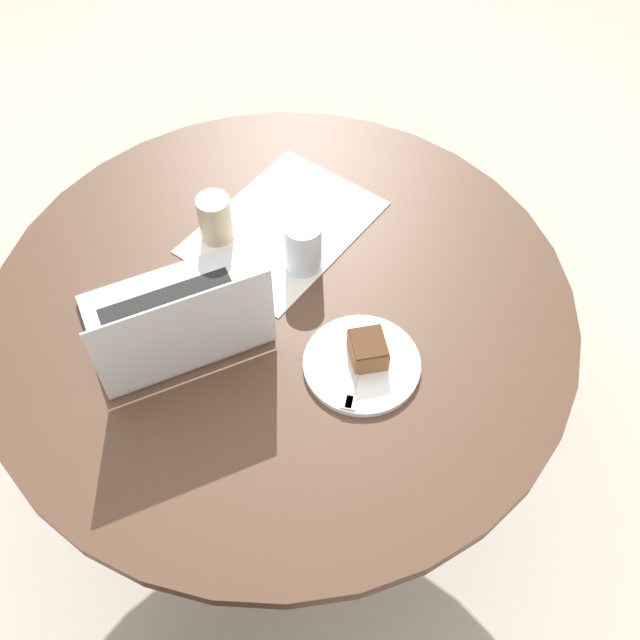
% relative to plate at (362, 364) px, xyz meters
% --- Properties ---
extents(ground_plane, '(12.00, 12.00, 0.00)m').
position_rel_plate_xyz_m(ground_plane, '(-0.08, 0.20, -0.76)').
color(ground_plane, '#B7AD9E').
extents(dining_table, '(1.17, 1.17, 0.75)m').
position_rel_plate_xyz_m(dining_table, '(-0.08, 0.20, -0.13)').
color(dining_table, '#4C3323').
rests_on(dining_table, ground_plane).
extents(paper_document, '(0.48, 0.44, 0.00)m').
position_rel_plate_xyz_m(paper_document, '(0.01, 0.38, -0.00)').
color(paper_document, white).
rests_on(paper_document, dining_table).
extents(plate, '(0.22, 0.22, 0.01)m').
position_rel_plate_xyz_m(plate, '(0.00, 0.00, 0.00)').
color(plate, white).
rests_on(plate, dining_table).
extents(cake_slice, '(0.08, 0.09, 0.05)m').
position_rel_plate_xyz_m(cake_slice, '(0.01, 0.01, 0.03)').
color(cake_slice, brown).
rests_on(cake_slice, plate).
extents(fork, '(0.12, 0.15, 0.00)m').
position_rel_plate_xyz_m(fork, '(-0.03, -0.03, 0.01)').
color(fork, silver).
rests_on(fork, plate).
extents(coffee_glass, '(0.07, 0.07, 0.11)m').
position_rel_plate_xyz_m(coffee_glass, '(-0.13, 0.42, 0.05)').
color(coffee_glass, '#C6AD89').
rests_on(coffee_glass, dining_table).
extents(water_glass, '(0.08, 0.08, 0.12)m').
position_rel_plate_xyz_m(water_glass, '(0.00, 0.27, 0.05)').
color(water_glass, silver).
rests_on(water_glass, dining_table).
extents(laptop, '(0.33, 0.26, 0.21)m').
position_rel_plate_xyz_m(laptop, '(-0.28, 0.22, 0.03)').
color(laptop, silver).
rests_on(laptop, dining_table).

